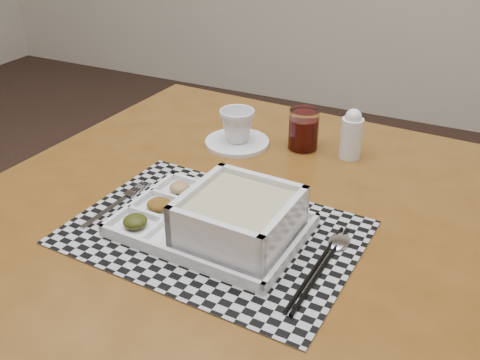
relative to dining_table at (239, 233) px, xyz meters
name	(u,v)px	position (x,y,z in m)	size (l,w,h in m)	color
dining_table	(239,233)	(0.00, 0.00, 0.00)	(1.04, 1.04, 0.74)	#56330F
placemat	(214,232)	(0.01, -0.12, 0.08)	(0.50, 0.35, 0.00)	#9C9DA4
serving_tray	(229,221)	(0.04, -0.12, 0.11)	(0.33, 0.24, 0.09)	silver
fork	(117,203)	(-0.20, -0.12, 0.08)	(0.03, 0.19, 0.00)	silver
spoon	(336,246)	(0.21, -0.06, 0.08)	(0.04, 0.18, 0.01)	silver
chopsticks	(319,267)	(0.21, -0.13, 0.08)	(0.03, 0.24, 0.01)	black
saucer	(237,142)	(-0.12, 0.22, 0.08)	(0.15, 0.15, 0.01)	silver
cup	(237,126)	(-0.12, 0.22, 0.12)	(0.08, 0.08, 0.08)	silver
juice_glass	(303,131)	(0.03, 0.27, 0.12)	(0.07, 0.07, 0.09)	white
creamer_bottle	(352,134)	(0.14, 0.28, 0.13)	(0.05, 0.05, 0.11)	silver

